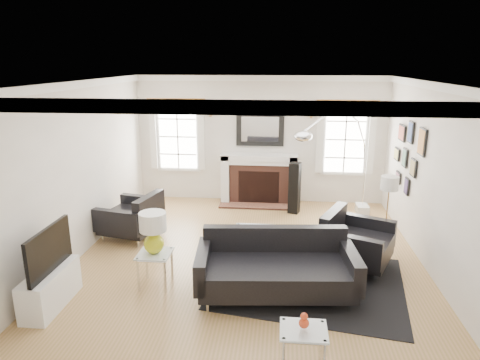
# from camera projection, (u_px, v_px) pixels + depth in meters

# --- Properties ---
(floor) EXTENTS (6.00, 6.00, 0.00)m
(floor) POSITION_uv_depth(u_px,v_px,m) (249.00, 257.00, 7.01)
(floor) COLOR olive
(floor) RESTS_ON ground
(back_wall) EXTENTS (5.50, 0.04, 2.80)m
(back_wall) POSITION_uv_depth(u_px,v_px,m) (260.00, 140.00, 9.50)
(back_wall) COLOR silver
(back_wall) RESTS_ON floor
(front_wall) EXTENTS (5.50, 0.04, 2.80)m
(front_wall) POSITION_uv_depth(u_px,v_px,m) (222.00, 261.00, 3.75)
(front_wall) COLOR silver
(front_wall) RESTS_ON floor
(left_wall) EXTENTS (0.04, 6.00, 2.80)m
(left_wall) POSITION_uv_depth(u_px,v_px,m) (80.00, 170.00, 6.89)
(left_wall) COLOR silver
(left_wall) RESTS_ON floor
(right_wall) EXTENTS (0.04, 6.00, 2.80)m
(right_wall) POSITION_uv_depth(u_px,v_px,m) (433.00, 179.00, 6.36)
(right_wall) COLOR silver
(right_wall) RESTS_ON floor
(ceiling) EXTENTS (5.50, 6.00, 0.02)m
(ceiling) POSITION_uv_depth(u_px,v_px,m) (250.00, 82.00, 6.25)
(ceiling) COLOR white
(ceiling) RESTS_ON back_wall
(crown_molding) EXTENTS (5.50, 6.00, 0.12)m
(crown_molding) POSITION_uv_depth(u_px,v_px,m) (250.00, 86.00, 6.27)
(crown_molding) COLOR white
(crown_molding) RESTS_ON back_wall
(fireplace) EXTENTS (1.70, 0.69, 1.11)m
(fireplace) POSITION_uv_depth(u_px,v_px,m) (259.00, 180.00, 9.53)
(fireplace) COLOR white
(fireplace) RESTS_ON floor
(mantel_mirror) EXTENTS (1.05, 0.07, 0.75)m
(mantel_mirror) POSITION_uv_depth(u_px,v_px,m) (260.00, 129.00, 9.39)
(mantel_mirror) COLOR black
(mantel_mirror) RESTS_ON back_wall
(window_left) EXTENTS (1.24, 0.15, 1.62)m
(window_left) POSITION_uv_depth(u_px,v_px,m) (178.00, 136.00, 9.62)
(window_left) COLOR white
(window_left) RESTS_ON back_wall
(window_right) EXTENTS (1.24, 0.15, 1.62)m
(window_right) POSITION_uv_depth(u_px,v_px,m) (345.00, 139.00, 9.26)
(window_right) COLOR white
(window_right) RESTS_ON back_wall
(gallery_wall) EXTENTS (0.04, 1.73, 1.29)m
(gallery_wall) POSITION_uv_depth(u_px,v_px,m) (408.00, 152.00, 7.57)
(gallery_wall) COLOR black
(gallery_wall) RESTS_ON right_wall
(tv_unit) EXTENTS (0.35, 1.00, 1.09)m
(tv_unit) POSITION_uv_depth(u_px,v_px,m) (50.00, 283.00, 5.52)
(tv_unit) COLOR white
(tv_unit) RESTS_ON floor
(area_rug) EXTENTS (2.93, 2.57, 0.01)m
(area_rug) POSITION_uv_depth(u_px,v_px,m) (309.00, 282.00, 6.19)
(area_rug) COLOR black
(area_rug) RESTS_ON floor
(sofa) EXTENTS (2.22, 1.17, 0.70)m
(sofa) POSITION_uv_depth(u_px,v_px,m) (276.00, 268.00, 5.82)
(sofa) COLOR black
(sofa) RESTS_ON floor
(armchair_left) EXTENTS (1.09, 1.17, 0.68)m
(armchair_left) POSITION_uv_depth(u_px,v_px,m) (134.00, 217.00, 7.69)
(armchair_left) COLOR black
(armchair_left) RESTS_ON floor
(armchair_right) EXTENTS (1.27, 1.34, 0.71)m
(armchair_right) POSITION_uv_depth(u_px,v_px,m) (354.00, 242.00, 6.61)
(armchair_right) COLOR black
(armchair_right) RESTS_ON floor
(coffee_table) EXTENTS (0.97, 0.97, 0.43)m
(coffee_table) POSITION_uv_depth(u_px,v_px,m) (263.00, 237.00, 6.79)
(coffee_table) COLOR silver
(coffee_table) RESTS_ON floor
(side_table_left) EXTENTS (0.46, 0.46, 0.50)m
(side_table_left) POSITION_uv_depth(u_px,v_px,m) (155.00, 260.00, 6.01)
(side_table_left) COLOR silver
(side_table_left) RESTS_ON floor
(nesting_table) EXTENTS (0.47, 0.40, 0.52)m
(nesting_table) POSITION_uv_depth(u_px,v_px,m) (303.00, 339.00, 4.28)
(nesting_table) COLOR silver
(nesting_table) RESTS_ON floor
(gourd_lamp) EXTENTS (0.37, 0.37, 0.60)m
(gourd_lamp) POSITION_uv_depth(u_px,v_px,m) (153.00, 230.00, 5.89)
(gourd_lamp) COLOR #C6CE19
(gourd_lamp) RESTS_ON side_table_left
(orange_vase) EXTENTS (0.10, 0.10, 0.17)m
(orange_vase) POSITION_uv_depth(u_px,v_px,m) (304.00, 321.00, 4.23)
(orange_vase) COLOR red
(orange_vase) RESTS_ON nesting_table
(arc_floor_lamp) EXTENTS (1.62, 1.50, 2.30)m
(arc_floor_lamp) POSITION_uv_depth(u_px,v_px,m) (336.00, 161.00, 8.16)
(arc_floor_lamp) COLOR silver
(arc_floor_lamp) RESTS_ON floor
(stick_floor_lamp) EXTENTS (0.27, 0.27, 1.35)m
(stick_floor_lamp) POSITION_uv_depth(u_px,v_px,m) (389.00, 187.00, 6.75)
(stick_floor_lamp) COLOR #B17B3D
(stick_floor_lamp) RESTS_ON floor
(speaker_tower) EXTENTS (0.27, 0.27, 1.08)m
(speaker_tower) POSITION_uv_depth(u_px,v_px,m) (295.00, 188.00, 8.91)
(speaker_tower) COLOR black
(speaker_tower) RESTS_ON floor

